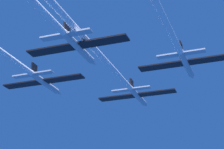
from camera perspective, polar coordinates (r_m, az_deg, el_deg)
name	(u,v)px	position (r m, az deg, el deg)	size (l,w,h in m)	color
jet_lead	(112,69)	(74.92, 0.07, 0.82)	(16.74, 54.09, 2.77)	#B2BAC6
jet_right_wing	(163,17)	(59.17, 7.04, 7.84)	(16.74, 57.35, 2.77)	#B2BAC6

